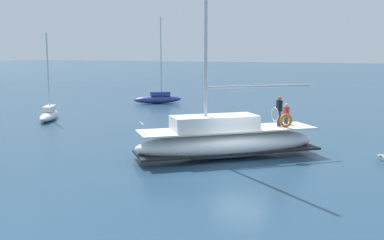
{
  "coord_description": "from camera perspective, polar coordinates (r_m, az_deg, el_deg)",
  "views": [
    {
      "loc": [
        -20.48,
        -6.83,
        5.38
      ],
      "look_at": [
        1.16,
        3.1,
        1.8
      ],
      "focal_mm": 43.0,
      "sensor_mm": 36.0,
      "label": 1
    }
  ],
  "objects": [
    {
      "name": "main_sailboat",
      "position": [
        23.46,
        4.27,
        -2.47
      ],
      "size": [
        8.19,
        8.75,
        12.88
      ],
      "color": "white",
      "rests_on": "ground"
    },
    {
      "name": "moored_sloop_near",
      "position": [
        47.86,
        -4.21,
        2.76
      ],
      "size": [
        4.15,
        4.53,
        8.81
      ],
      "color": "navy",
      "rests_on": "ground"
    },
    {
      "name": "seagull",
      "position": [
        24.63,
        22.43,
        -4.13
      ],
      "size": [
        0.92,
        0.62,
        0.16
      ],
      "color": "silver",
      "rests_on": "ground"
    },
    {
      "name": "ground_plane",
      "position": [
        22.25,
        6.05,
        -5.49
      ],
      "size": [
        400.0,
        400.0,
        0.0
      ],
      "primitive_type": "plane",
      "color": "navy"
    },
    {
      "name": "moored_sloop_far",
      "position": [
        37.7,
        -17.31,
        0.72
      ],
      "size": [
        4.34,
        3.02,
        6.8
      ],
      "color": "white",
      "rests_on": "ground"
    },
    {
      "name": "mooring_buoy",
      "position": [
        28.91,
        4.67,
        -1.85
      ],
      "size": [
        0.57,
        0.57,
        0.89
      ],
      "color": "silver",
      "rests_on": "ground"
    }
  ]
}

